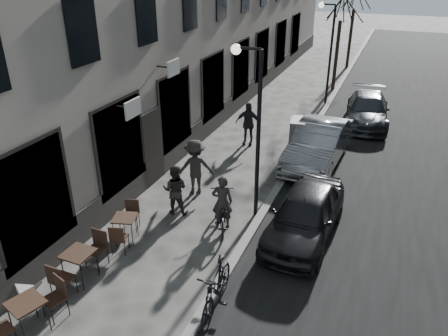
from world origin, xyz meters
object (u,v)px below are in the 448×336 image
Objects in this scene: streetlamp_far at (328,43)px; tree_near at (342,6)px; bicycle at (222,211)px; moped at (216,288)px; bistro_set_c at (125,226)px; car_far at (367,110)px; pedestrian_mid at (195,167)px; utility_cabinet at (297,138)px; car_near at (305,214)px; pedestrian_far at (248,124)px; streetlamp_near at (253,116)px; bistro_set_a at (28,314)px; bistro_set_b at (80,263)px; sign_board at (22,275)px; car_mid at (318,144)px; pedestrian_near at (175,190)px.

streetlamp_far is 3.36m from tree_near.
bicycle is 0.97× the size of moped.
tree_near reaches higher than bistro_set_c.
bistro_set_c is 0.80× the size of bicycle.
pedestrian_mid is at bearing -122.01° from car_far.
car_near is at bearing -84.95° from utility_cabinet.
bicycle is 1.07× the size of pedestrian_far.
streetlamp_near is 4.65m from bistro_set_c.
tree_near is 1.38× the size of car_near.
moped is (3.37, 2.06, 0.11)m from bistro_set_a.
streetlamp_near is 3.07× the size of bistro_set_b.
streetlamp_far is at bearing 66.51° from sign_board.
bicycle is 1.03× the size of pedestrian_mid.
car_mid is at bearing -84.06° from tree_near.
bistro_set_b is 0.86× the size of bicycle.
pedestrian_far reaches higher than bistro_set_b.
moped is at bearing 49.62° from bistro_set_a.
sign_board is (-3.92, -20.22, -4.20)m from tree_near.
bistro_set_a is at bearing 56.97° from pedestrian_mid.
car_near is (4.54, 5.62, 0.21)m from bistro_set_a.
pedestrian_mid is at bearing -98.76° from pedestrian_far.
utility_cabinet is 6.03m from pedestrian_near.
bistro_set_a is at bearing -113.34° from car_far.
streetlamp_near reaches higher than bistro_set_c.
streetlamp_far is at bearing -128.16° from pedestrian_mid.
streetlamp_far is at bearing 99.47° from bistro_set_a.
pedestrian_mid is at bearing -104.27° from pedestrian_near.
car_mid reaches higher than bistro_set_c.
car_far reaches higher than bistro_set_b.
pedestrian_mid reaches higher than sign_board.
sign_board is 0.24× the size of car_mid.
pedestrian_far reaches higher than bicycle.
car_near is at bearing -98.90° from car_far.
car_far reaches higher than moped.
streetlamp_far is at bearing 87.50° from moped.
utility_cabinet is (3.11, 9.17, 0.26)m from bistro_set_b.
bistro_set_b is 0.36× the size of car_far.
streetlamp_near is 2.87m from bicycle.
car_mid is (1.10, -10.58, -3.88)m from tree_near.
tree_near reaches higher than pedestrian_far.
bistro_set_c is (-2.76, -14.58, -2.71)m from streetlamp_far.
streetlamp_far reaches higher than bicycle.
bistro_set_a is at bearing -85.98° from bistro_set_b.
tree_near is at bearing -111.34° from pedestrian_near.
bistro_set_c is (-2.76, -2.58, -2.71)m from streetlamp_near.
tree_near is (0.07, 3.00, 1.50)m from streetlamp_far.
streetlamp_near is 5.97m from pedestrian_far.
utility_cabinet reaches higher than bistro_set_c.
pedestrian_mid is 10.11m from car_far.
streetlamp_near reaches higher than bicycle.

